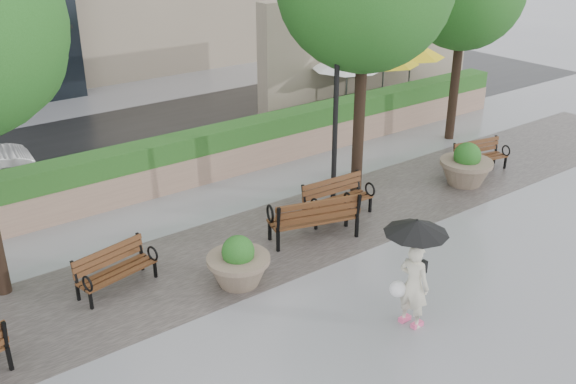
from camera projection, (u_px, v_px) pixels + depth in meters
ground at (369, 299)px, 12.13m from camera, size 100.00×100.00×0.00m
cobble_strip at (276, 239)px, 14.32m from camera, size 28.00×3.20×0.01m
hedge_wall at (188, 159)px, 16.97m from camera, size 24.00×0.80×1.35m
cafe_wall at (373, 47)px, 23.81m from camera, size 10.00×0.60×4.00m
cafe_hedge at (403, 103)px, 22.57m from camera, size 8.00×0.50×0.90m
asphalt_street at (128, 142)px, 20.17m from camera, size 40.00×7.00×0.00m
bench_1 at (117, 278)px, 12.37m from camera, size 1.64×0.92×0.83m
bench_2 at (314, 226)px, 14.20m from camera, size 2.10×1.30×1.06m
bench_3 at (337, 206)px, 15.23m from camera, size 1.75×0.77×0.92m
bench_4 at (480, 162)px, 17.93m from camera, size 1.64×0.91×0.83m
planter_left at (239, 266)px, 12.47m from camera, size 1.24×1.24×1.04m
planter_right at (466, 168)px, 16.97m from camera, size 1.38×1.38×1.16m
lamppost at (335, 144)px, 14.94m from camera, size 0.28×0.28×3.93m
patio_umb_white at (348, 60)px, 21.86m from camera, size 2.50×2.50×2.30m
patio_umb_yellow_a at (384, 55)px, 22.56m from camera, size 2.50×2.50×2.30m
patio_umb_yellow_b at (411, 49)px, 23.63m from camera, size 2.50×2.50×2.30m
pedestrian at (414, 263)px, 10.94m from camera, size 1.11×1.11×2.03m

